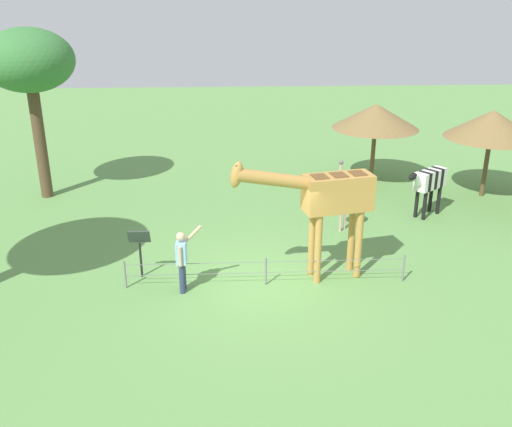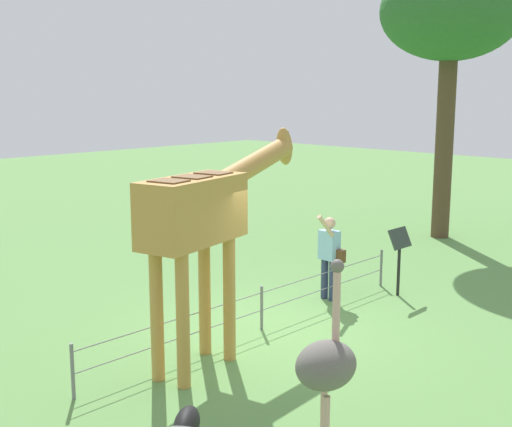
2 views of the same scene
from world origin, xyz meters
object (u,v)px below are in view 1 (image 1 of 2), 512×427
Objects in this scene: shade_hut_far at (376,116)px; tree_east at (29,63)px; shade_hut_aside at (492,124)px; giraffe at (327,198)px; ostrich at (344,194)px; visitor at (182,258)px; zebra at (429,182)px; info_sign at (139,243)px.

tree_east is at bearing 4.73° from shade_hut_far.
tree_east is (15.57, -0.69, 2.06)m from shade_hut_aside.
ostrich is at bearing -109.45° from giraffe.
ostrich is 11.14m from tree_east.
zebra is at bearing -148.81° from visitor.
visitor reaches higher than zebra.
zebra is 0.52× the size of shade_hut_far.
info_sign is (8.71, 3.78, -0.21)m from zebra.
shade_hut_far is 0.55× the size of tree_east.
ostrich is at bearing 66.47° from shade_hut_far.
giraffe is at bearing 68.06° from shade_hut_far.
visitor is at bearing 144.54° from info_sign.
shade_hut_far is 12.17m from tree_east.
shade_hut_aside is (-6.66, -5.85, 0.42)m from giraffe.
zebra is at bearing -156.53° from info_sign.
shade_hut_far is (-3.03, -7.53, 0.37)m from giraffe.
giraffe is at bearing 70.55° from ostrich.
visitor is 10.57m from shade_hut_far.
tree_east reaches higher than shade_hut_far.
tree_east reaches higher than shade_hut_aside.
shade_hut_aside is 12.77m from info_sign.
visitor is 5.85m from ostrich.
tree_east is (12.91, -2.51, 3.49)m from zebra.
shade_hut_aside is (-5.60, -2.85, 1.42)m from ostrich.
zebra is 0.29× the size of tree_east.
ostrich is at bearing 26.98° from shade_hut_aside.
tree_east is 4.39× the size of info_sign.
ostrich is at bearing -154.50° from info_sign.
ostrich is at bearing 160.44° from tree_east.
giraffe is at bearing 45.23° from zebra.
shade_hut_aside is (-2.66, -1.82, 1.43)m from zebra.
shade_hut_aside is at bearing 155.10° from shade_hut_far.
ostrich is 6.39m from info_sign.
ostrich is 0.70× the size of shade_hut_far.
visitor is 1.39m from info_sign.
info_sign is at bearing 23.47° from zebra.
info_sign is (-4.20, 6.29, -3.71)m from tree_east.
ostrich is 6.44m from shade_hut_aside.
shade_hut_far reaches higher than zebra.
giraffe is 1.14× the size of shade_hut_aside.
zebra is (-7.57, -4.59, 0.26)m from visitor.
info_sign is at bearing 43.25° from shade_hut_far.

